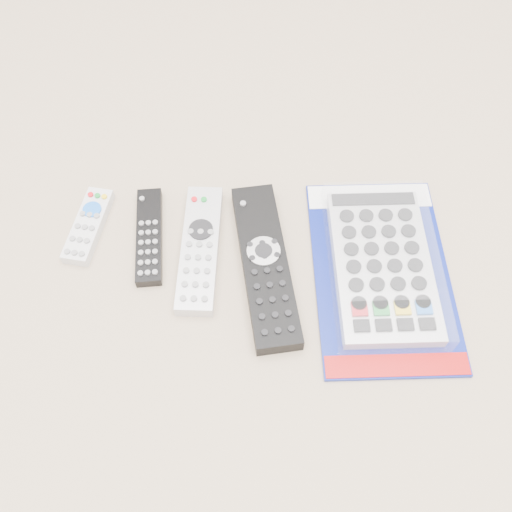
{
  "coord_description": "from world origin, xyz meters",
  "views": [
    {
      "loc": [
        0.03,
        -0.45,
        0.71
      ],
      "look_at": [
        0.02,
        -0.02,
        0.01
      ],
      "focal_mm": 40.0,
      "sensor_mm": 36.0,
      "label": 1
    }
  ],
  "objects_px": {
    "remote_slim_black": "(149,236)",
    "jumbo_remote_packaged": "(383,264)",
    "remote_large_black": "(265,265)",
    "remote_silver_dvd": "(200,249)",
    "remote_small_grey": "(88,226)"
  },
  "relations": [
    {
      "from": "remote_silver_dvd",
      "to": "jumbo_remote_packaged",
      "type": "distance_m",
      "value": 0.26
    },
    {
      "from": "remote_slim_black",
      "to": "jumbo_remote_packaged",
      "type": "distance_m",
      "value": 0.34
    },
    {
      "from": "remote_slim_black",
      "to": "jumbo_remote_packaged",
      "type": "relative_size",
      "value": 0.51
    },
    {
      "from": "jumbo_remote_packaged",
      "to": "remote_large_black",
      "type": "bearing_deg",
      "value": 177.61
    },
    {
      "from": "remote_small_grey",
      "to": "remote_large_black",
      "type": "height_order",
      "value": "remote_large_black"
    },
    {
      "from": "remote_small_grey",
      "to": "remote_silver_dvd",
      "type": "bearing_deg",
      "value": -3.9
    },
    {
      "from": "remote_small_grey",
      "to": "remote_large_black",
      "type": "bearing_deg",
      "value": -4.83
    },
    {
      "from": "jumbo_remote_packaged",
      "to": "remote_silver_dvd",
      "type": "bearing_deg",
      "value": 171.75
    },
    {
      "from": "remote_large_black",
      "to": "jumbo_remote_packaged",
      "type": "xyz_separation_m",
      "value": [
        0.17,
        -0.0,
        0.01
      ]
    },
    {
      "from": "jumbo_remote_packaged",
      "to": "remote_small_grey",
      "type": "bearing_deg",
      "value": 168.83
    },
    {
      "from": "remote_large_black",
      "to": "remote_small_grey",
      "type": "bearing_deg",
      "value": 156.79
    },
    {
      "from": "remote_silver_dvd",
      "to": "remote_small_grey",
      "type": "bearing_deg",
      "value": 168.01
    },
    {
      "from": "remote_slim_black",
      "to": "remote_silver_dvd",
      "type": "bearing_deg",
      "value": -21.93
    },
    {
      "from": "remote_large_black",
      "to": "remote_silver_dvd",
      "type": "bearing_deg",
      "value": 155.13
    },
    {
      "from": "remote_slim_black",
      "to": "remote_large_black",
      "type": "distance_m",
      "value": 0.18
    }
  ]
}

